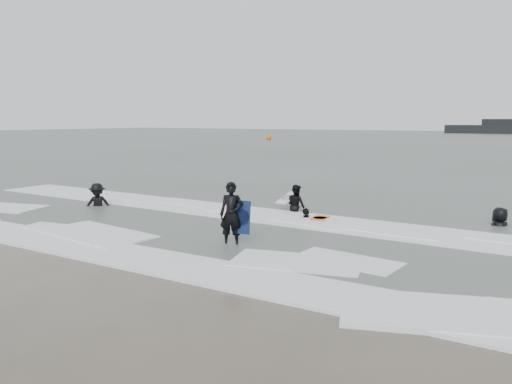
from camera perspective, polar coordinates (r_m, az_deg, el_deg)
The scene contains 11 objects.
ground at distance 13.86m, azimuth -11.19°, elevation -7.02°, with size 320.00×320.00×0.00m, color brown.
sea at distance 90.21m, azimuth 26.46°, elevation 5.12°, with size 320.00×320.00×0.00m, color #47544C.
surfer_centre at distance 14.51m, azimuth -2.80°, elevation -6.18°, with size 0.69×0.45×1.89m, color black.
surfer_wading at distance 19.65m, azimuth 4.60°, elevation -2.38°, with size 0.81×0.63×1.67m, color black.
surfer_breaker at distance 21.80m, azimuth -17.63°, elevation -1.69°, with size 1.21×0.69×1.87m, color black.
surfer_right_near at distance 18.20m, azimuth 5.76°, elevation -3.25°, with size 0.94×0.39×1.60m, color black.
surfer_right_far at distance 18.93m, azimuth 26.06°, elevation -3.61°, with size 0.89×0.58×1.83m, color black.
surf_foam at distance 16.64m, azimuth -2.40°, elevation -4.16°, with size 30.03×9.06×0.09m.
bodyboards at distance 17.38m, azimuth 3.54°, elevation -2.09°, with size 2.57×6.16×1.25m.
buoy at distance 90.83m, azimuth 1.47°, elevation 6.22°, with size 1.00×1.00×1.65m.
vessel_horizon at distance 145.40m, azimuth 26.40°, elevation 6.52°, with size 28.17×5.03×3.82m.
Camera 1 is at (9.26, -9.66, 3.61)m, focal length 35.00 mm.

